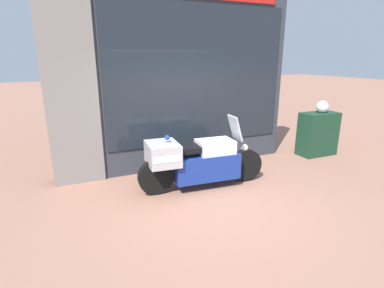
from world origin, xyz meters
The scene contains 6 objects.
ground_plane centered at (0.00, 0.00, 0.00)m, with size 60.00×60.00×0.00m, color #9E6B56.
shop_building centered at (-0.39, 2.00, 1.93)m, with size 5.12×0.55×3.84m.
window_display centered at (0.39, 2.03, 0.47)m, with size 3.74×0.30×1.98m.
paramedic_motorcycle centered at (-0.13, 0.69, 0.54)m, with size 2.44×0.69×1.32m.
utility_cabinet centered at (3.45, 1.33, 0.53)m, with size 0.93×0.48×1.06m, color #193D28.
white_helmet centered at (3.47, 1.32, 1.21)m, with size 0.29×0.29×0.29m, color white.
Camera 1 is at (-2.24, -4.02, 2.35)m, focal length 28.00 mm.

